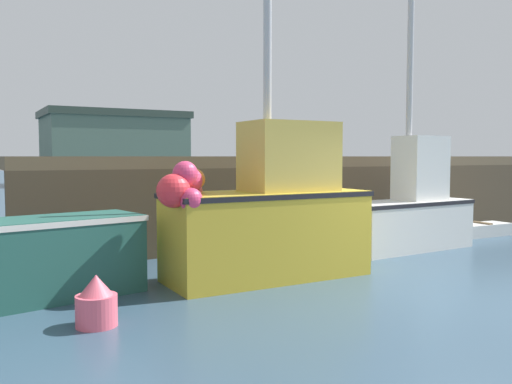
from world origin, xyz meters
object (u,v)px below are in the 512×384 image
object	(u,v)px
fishing_boat_near_right	(268,215)
mooring_buoy_foreground	(96,303)
fishing_boat_near_left	(45,256)
rowboat	(482,230)
fishing_boat_mid	(410,209)

from	to	relation	value
fishing_boat_near_right	mooring_buoy_foreground	world-z (taller)	fishing_boat_near_right
fishing_boat_near_right	fishing_boat_near_left	bearing A→B (deg)	173.49
mooring_buoy_foreground	fishing_boat_near_left	bearing A→B (deg)	102.57
fishing_boat_near_left	fishing_boat_near_right	bearing A→B (deg)	-6.51
fishing_boat_near_right	mooring_buoy_foreground	xyz separation A→B (m)	(-3.09, -1.21, -0.77)
mooring_buoy_foreground	rowboat	bearing A→B (deg)	14.43
fishing_boat_near_left	mooring_buoy_foreground	xyz separation A→B (m)	(0.36, -1.61, -0.34)
rowboat	mooring_buoy_foreground	distance (m)	10.62
fishing_boat_mid	fishing_boat_near_right	bearing A→B (deg)	-167.89
fishing_boat_near_right	fishing_boat_mid	world-z (taller)	fishing_boat_mid
fishing_boat_near_left	mooring_buoy_foreground	distance (m)	1.68
fishing_boat_mid	mooring_buoy_foreground	distance (m)	7.53
fishing_boat_near_right	mooring_buoy_foreground	bearing A→B (deg)	-158.60
fishing_boat_near_left	fishing_boat_mid	bearing A→B (deg)	3.70
fishing_boat_near_left	rowboat	world-z (taller)	fishing_boat_near_left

